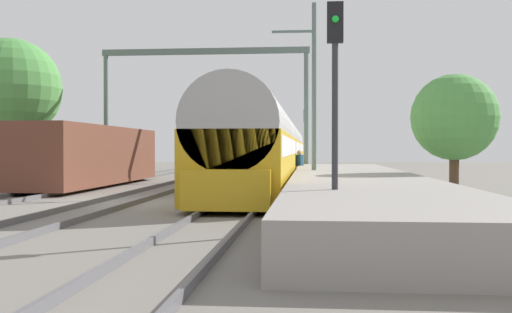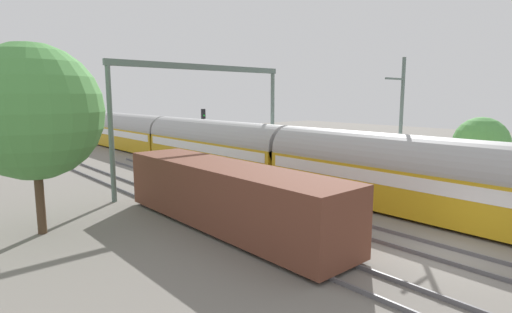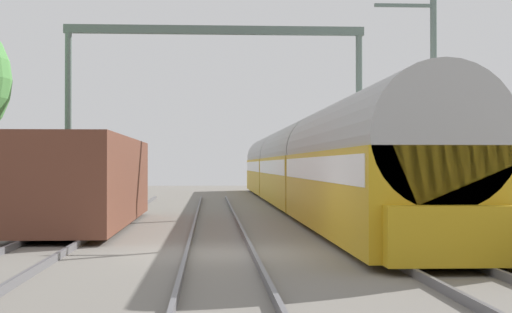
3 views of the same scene
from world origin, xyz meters
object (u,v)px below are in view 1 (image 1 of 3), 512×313
at_px(person_crossing, 299,163).
at_px(passenger_train, 277,146).
at_px(railway_signal_near, 335,84).
at_px(railway_signal_far, 306,132).
at_px(catenary_gantry, 205,85).
at_px(freight_car, 91,156).

bearing_deg(person_crossing, passenger_train, -37.41).
bearing_deg(person_crossing, railway_signal_near, 134.53).
distance_m(railway_signal_far, catenary_gantry, 11.18).
relative_size(railway_signal_near, catenary_gantry, 0.40).
height_order(freight_car, catenary_gantry, catenary_gantry).
bearing_deg(freight_car, railway_signal_near, -52.43).
height_order(passenger_train, person_crossing, passenger_train).
bearing_deg(railway_signal_near, freight_car, 127.57).
height_order(passenger_train, railway_signal_far, railway_signal_far).
relative_size(passenger_train, railway_signal_near, 9.69).
bearing_deg(railway_signal_far, catenary_gantry, -123.74).
height_order(person_crossing, railway_signal_far, railway_signal_far).
xyz_separation_m(railway_signal_far, catenary_gantry, (-6.04, -9.04, 2.60)).
xyz_separation_m(passenger_train, catenary_gantry, (-4.12, -4.73, 3.67)).
bearing_deg(railway_signal_far, person_crossing, -91.21).
bearing_deg(freight_car, person_crossing, 24.08).
bearing_deg(passenger_train, catenary_gantry, -131.07).
bearing_deg(railway_signal_near, railway_signal_far, 91.60).
bearing_deg(catenary_gantry, railway_signal_near, -72.68).
xyz_separation_m(freight_car, railway_signal_near, (11.03, -14.34, 1.78)).
distance_m(railway_signal_near, catenary_gantry, 23.32).
bearing_deg(railway_signal_near, person_crossing, 93.46).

